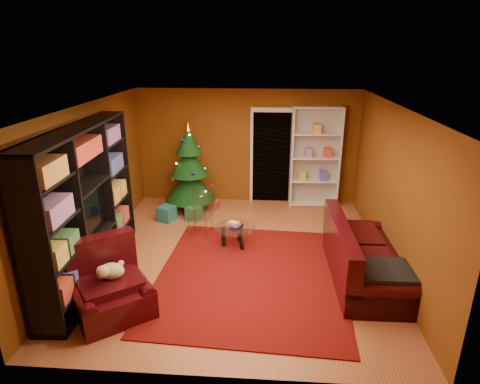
# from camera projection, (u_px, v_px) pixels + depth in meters

# --- Properties ---
(floor) EXTENTS (5.00, 5.50, 0.05)m
(floor) POSITION_uv_depth(u_px,v_px,m) (238.00, 257.00, 7.04)
(floor) COLOR #9D542D
(floor) RESTS_ON ground
(ceiling) EXTENTS (5.00, 5.50, 0.05)m
(ceiling) POSITION_uv_depth(u_px,v_px,m) (238.00, 104.00, 6.14)
(ceiling) COLOR silver
(ceiling) RESTS_ON wall_back
(wall_back) EXTENTS (5.00, 0.05, 2.60)m
(wall_back) POSITION_uv_depth(u_px,v_px,m) (247.00, 147.00, 9.19)
(wall_back) COLOR brown
(wall_back) RESTS_ON ground
(wall_left) EXTENTS (0.05, 5.50, 2.60)m
(wall_left) POSITION_uv_depth(u_px,v_px,m) (89.00, 183.00, 6.76)
(wall_left) COLOR brown
(wall_left) RESTS_ON ground
(wall_right) EXTENTS (0.05, 5.50, 2.60)m
(wall_right) POSITION_uv_depth(u_px,v_px,m) (395.00, 190.00, 6.42)
(wall_right) COLOR brown
(wall_right) RESTS_ON ground
(doorway) EXTENTS (1.06, 0.60, 2.16)m
(doorway) POSITION_uv_depth(u_px,v_px,m) (273.00, 158.00, 9.19)
(doorway) COLOR black
(doorway) RESTS_ON floor
(rug) EXTENTS (3.10, 3.56, 0.02)m
(rug) POSITION_uv_depth(u_px,v_px,m) (250.00, 275.00, 6.42)
(rug) COLOR #660D0B
(rug) RESTS_ON floor
(media_unit) EXTENTS (0.59, 3.12, 2.38)m
(media_unit) POSITION_uv_depth(u_px,v_px,m) (85.00, 206.00, 6.06)
(media_unit) COLOR black
(media_unit) RESTS_ON floor
(christmas_tree) EXTENTS (1.27, 1.27, 1.97)m
(christmas_tree) POSITION_uv_depth(u_px,v_px,m) (190.00, 168.00, 8.76)
(christmas_tree) COLOR black
(christmas_tree) RESTS_ON floor
(gift_box_teal) EXTENTS (0.41, 0.41, 0.31)m
(gift_box_teal) POSITION_uv_depth(u_px,v_px,m) (167.00, 214.00, 8.42)
(gift_box_teal) COLOR #1A6666
(gift_box_teal) RESTS_ON floor
(gift_box_green) EXTENTS (0.36, 0.36, 0.28)m
(gift_box_green) POSITION_uv_depth(u_px,v_px,m) (194.00, 213.00, 8.48)
(gift_box_green) COLOR #286139
(gift_box_green) RESTS_ON floor
(gift_box_red) EXTENTS (0.26, 0.26, 0.21)m
(gift_box_red) POSITION_uv_depth(u_px,v_px,m) (214.00, 204.00, 9.05)
(gift_box_red) COLOR #A33625
(gift_box_red) RESTS_ON floor
(white_bookshelf) EXTENTS (1.09, 0.43, 2.32)m
(white_bookshelf) POSITION_uv_depth(u_px,v_px,m) (315.00, 157.00, 8.96)
(white_bookshelf) COLOR white
(white_bookshelf) RESTS_ON floor
(armchair) EXTENTS (1.47, 1.47, 0.82)m
(armchair) POSITION_uv_depth(u_px,v_px,m) (111.00, 287.00, 5.40)
(armchair) COLOR black
(armchair) RESTS_ON rug
(dog) EXTENTS (0.50, 0.48, 0.27)m
(dog) POSITION_uv_depth(u_px,v_px,m) (112.00, 271.00, 5.40)
(dog) COLOR #CFBD8D
(dog) RESTS_ON armchair
(sofa) EXTENTS (1.00, 2.19, 0.94)m
(sofa) POSITION_uv_depth(u_px,v_px,m) (365.00, 251.00, 6.21)
(sofa) COLOR black
(sofa) RESTS_ON rug
(coffee_table) EXTENTS (1.00, 1.00, 0.47)m
(coffee_table) POSITION_uv_depth(u_px,v_px,m) (235.00, 236.00, 7.32)
(coffee_table) COLOR gray
(coffee_table) RESTS_ON rug
(acrylic_chair) EXTENTS (0.48, 0.52, 0.82)m
(acrylic_chair) POSITION_uv_depth(u_px,v_px,m) (200.00, 215.00, 7.70)
(acrylic_chair) COLOR #66605B
(acrylic_chair) RESTS_ON rug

